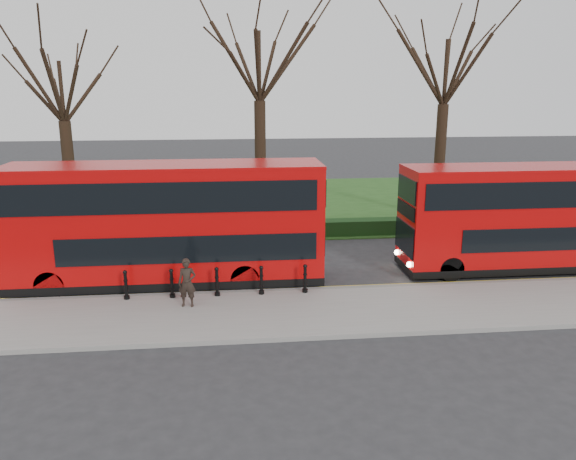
{
  "coord_description": "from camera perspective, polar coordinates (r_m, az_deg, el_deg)",
  "views": [
    {
      "loc": [
        0.29,
        -20.17,
        7.38
      ],
      "look_at": [
        2.48,
        0.5,
        2.0
      ],
      "focal_mm": 35.0,
      "sensor_mm": 36.0,
      "label": 1
    }
  ],
  "objects": [
    {
      "name": "bollard_row",
      "position": [
        19.99,
        -7.23,
        -5.28
      ],
      "size": [
        6.42,
        0.15,
        1.0
      ],
      "color": "black",
      "rests_on": "pavement"
    },
    {
      "name": "yellow_line_outer",
      "position": [
        20.82,
        -6.5,
        -6.33
      ],
      "size": [
        60.0,
        0.1,
        0.01
      ],
      "primitive_type": "cube",
      "color": "yellow",
      "rests_on": "ground"
    },
    {
      "name": "yellow_line_inner",
      "position": [
        21.01,
        -6.5,
        -6.14
      ],
      "size": [
        60.0,
        0.1,
        0.01
      ],
      "primitive_type": "cube",
      "color": "yellow",
      "rests_on": "ground"
    },
    {
      "name": "grass_verge",
      "position": [
        35.93,
        -6.41,
        2.62
      ],
      "size": [
        60.0,
        18.0,
        0.06
      ],
      "primitive_type": "cube",
      "color": "#214717",
      "rests_on": "ground"
    },
    {
      "name": "ground",
      "position": [
        21.48,
        -6.49,
        -5.68
      ],
      "size": [
        120.0,
        120.0,
        0.0
      ],
      "primitive_type": "plane",
      "color": "#28282B",
      "rests_on": "ground"
    },
    {
      "name": "tree_right",
      "position": [
        32.38,
        15.75,
        15.83
      ],
      "size": [
        7.41,
        7.41,
        11.58
      ],
      "color": "black",
      "rests_on": "ground"
    },
    {
      "name": "bus_lead",
      "position": [
        21.39,
        -12.18,
        0.48
      ],
      "size": [
        11.55,
        2.65,
        4.59
      ],
      "color": "#B00607",
      "rests_on": "ground"
    },
    {
      "name": "bus_rear",
      "position": [
        24.8,
        23.7,
        1.1
      ],
      "size": [
        10.74,
        2.47,
        4.27
      ],
      "color": "#B00607",
      "rests_on": "ground"
    },
    {
      "name": "tree_mid",
      "position": [
        30.25,
        -2.95,
        17.01
      ],
      "size": [
        7.66,
        7.66,
        11.98
      ],
      "color": "black",
      "rests_on": "ground"
    },
    {
      "name": "pavement",
      "position": [
        18.66,
        -6.54,
        -8.63
      ],
      "size": [
        60.0,
        4.0,
        0.15
      ],
      "primitive_type": "cube",
      "color": "gray",
      "rests_on": "ground"
    },
    {
      "name": "pedestrian",
      "position": [
        19.11,
        -10.21,
        -5.29
      ],
      "size": [
        0.64,
        0.46,
        1.66
      ],
      "primitive_type": "imported",
      "rotation": [
        0.0,
        0.0,
        -0.1
      ],
      "color": "black",
      "rests_on": "pavement"
    },
    {
      "name": "hedge",
      "position": [
        27.86,
        -6.46,
        -0.09
      ],
      "size": [
        60.0,
        0.9,
        0.8
      ],
      "primitive_type": "cube",
      "color": "black",
      "rests_on": "ground"
    },
    {
      "name": "tree_left",
      "position": [
        31.28,
        -22.07,
        13.52
      ],
      "size": [
        6.52,
        6.52,
        10.19
      ],
      "color": "black",
      "rests_on": "ground"
    },
    {
      "name": "kerb",
      "position": [
        20.51,
        -6.51,
        -6.45
      ],
      "size": [
        60.0,
        0.25,
        0.16
      ],
      "primitive_type": "cube",
      "color": "slate",
      "rests_on": "ground"
    }
  ]
}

